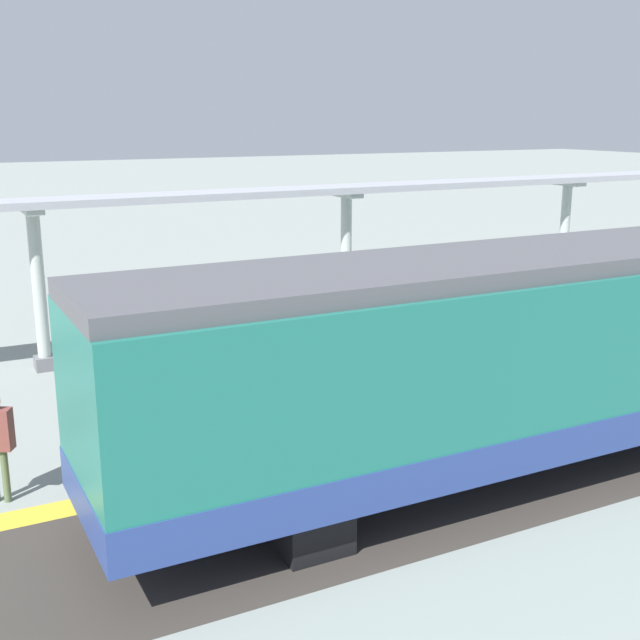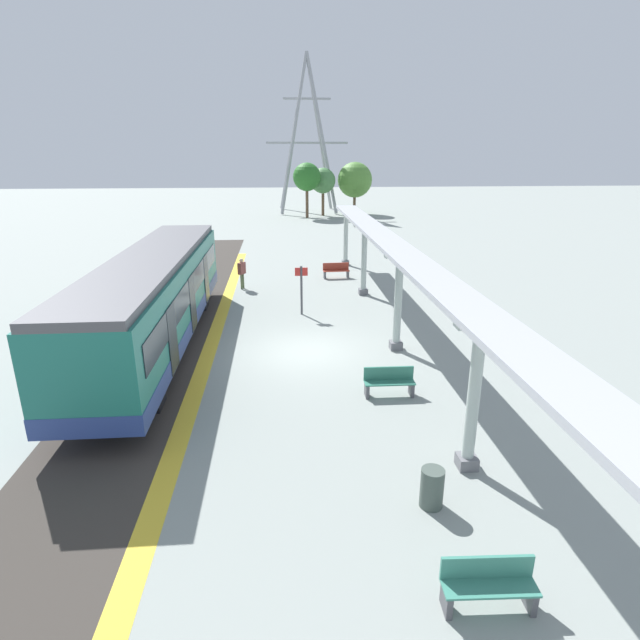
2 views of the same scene
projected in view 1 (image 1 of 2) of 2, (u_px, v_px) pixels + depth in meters
The scene contains 11 objects.
ground_plane at pixel (418, 363), 18.25m from camera, with size 176.00×176.00×0.00m, color gray.
tactile_edge_strip at pixel (523, 412), 15.21m from camera, with size 0.54×37.85×0.01m, color gold.
trackbed at pixel (598, 447), 13.60m from camera, with size 3.20×49.85×0.01m, color #38332D.
train_near_carriage at pixel (562, 350), 12.72m from camera, with size 2.65×14.99×3.48m.
canopy_pillar_second at pixel (564, 241), 23.96m from camera, with size 1.10×0.44×3.55m.
canopy_pillar_third at pixel (346, 261), 20.67m from camera, with size 1.10×0.44×3.55m.
canopy_pillar_fourth at pixel (39, 289), 17.32m from camera, with size 1.10×0.44×3.55m.
canopy_beam at pixel (351, 189), 20.28m from camera, with size 1.20×30.34×0.16m, color #A8AAB2.
bench_near_end at pixel (482, 306), 21.73m from camera, with size 1.51×0.46×0.86m.
trash_bin at pixel (621, 290), 23.81m from camera, with size 0.48×0.48×0.86m, color #44514A.
platform_info_sign at pixel (229, 329), 15.98m from camera, with size 0.56×0.10×2.20m.
Camera 1 is at (-14.48, 9.97, 5.43)m, focal length 45.39 mm.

